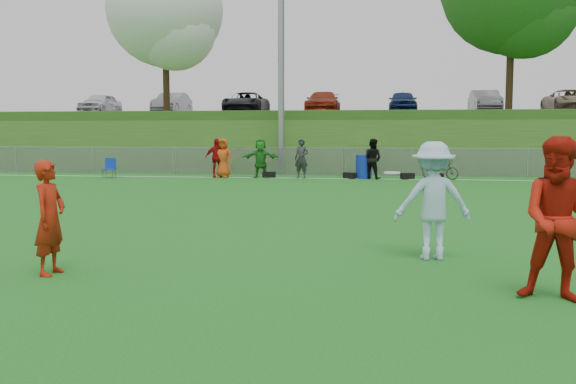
% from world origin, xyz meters
% --- Properties ---
extents(ground, '(120.00, 120.00, 0.00)m').
position_xyz_m(ground, '(0.00, 0.00, 0.00)').
color(ground, '#15661E').
rests_on(ground, ground).
extents(sideline_far, '(60.00, 0.10, 0.01)m').
position_xyz_m(sideline_far, '(0.00, 18.00, 0.01)').
color(sideline_far, white).
rests_on(sideline_far, ground).
extents(fence, '(58.00, 0.06, 1.30)m').
position_xyz_m(fence, '(0.00, 20.00, 0.65)').
color(fence, gray).
rests_on(fence, ground).
extents(light_pole, '(1.20, 0.40, 12.15)m').
position_xyz_m(light_pole, '(-3.00, 20.80, 6.71)').
color(light_pole, gray).
rests_on(light_pole, ground).
extents(berm, '(120.00, 18.00, 3.00)m').
position_xyz_m(berm, '(0.00, 31.00, 1.50)').
color(berm, '#275016').
rests_on(berm, ground).
extents(parking_lot, '(120.00, 12.00, 0.10)m').
position_xyz_m(parking_lot, '(0.00, 33.00, 3.05)').
color(parking_lot, black).
rests_on(parking_lot, berm).
extents(tree_white_flowering, '(6.30, 6.30, 8.78)m').
position_xyz_m(tree_white_flowering, '(-9.84, 24.92, 8.32)').
color(tree_white_flowering, black).
rests_on(tree_white_flowering, berm).
extents(car_row, '(32.04, 5.18, 1.44)m').
position_xyz_m(car_row, '(-1.17, 32.00, 3.82)').
color(car_row, silver).
rests_on(car_row, parking_lot).
extents(spectator_row, '(7.78, 0.94, 1.69)m').
position_xyz_m(spectator_row, '(-2.88, 18.00, 0.85)').
color(spectator_row, '#B00C0E').
rests_on(spectator_row, ground).
extents(gear_bags, '(7.68, 0.58, 0.26)m').
position_xyz_m(gear_bags, '(0.99, 18.10, 0.13)').
color(gear_bags, black).
rests_on(gear_bags, ground).
extents(player_red_left, '(0.40, 0.60, 1.60)m').
position_xyz_m(player_red_left, '(-2.98, -0.84, 0.80)').
color(player_red_left, '#A31E0B').
rests_on(player_red_left, ground).
extents(player_red_center, '(1.11, 0.97, 1.95)m').
position_xyz_m(player_red_center, '(3.69, -1.33, 0.97)').
color(player_red_center, '#B3190C').
rests_on(player_red_center, ground).
extents(player_blue, '(1.28, 0.85, 1.85)m').
position_xyz_m(player_blue, '(2.40, 1.02, 0.92)').
color(player_blue, '#A6CBE6').
rests_on(player_blue, ground).
extents(frisbee, '(0.27, 0.27, 0.03)m').
position_xyz_m(frisbee, '(1.78, 1.57, 1.32)').
color(frisbee, white).
rests_on(frisbee, ground).
extents(recycling_bin, '(0.83, 0.83, 1.01)m').
position_xyz_m(recycling_bin, '(0.94, 18.21, 0.50)').
color(recycling_bin, '#0F29A6').
rests_on(recycling_bin, ground).
extents(camp_chair, '(0.52, 0.53, 0.85)m').
position_xyz_m(camp_chair, '(-10.00, 17.22, 0.25)').
color(camp_chair, '#1032AE').
rests_on(camp_chair, ground).
extents(bicycle, '(1.67, 1.22, 0.84)m').
position_xyz_m(bicycle, '(4.12, 18.20, 0.42)').
color(bicycle, '#2E2E31').
rests_on(bicycle, ground).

